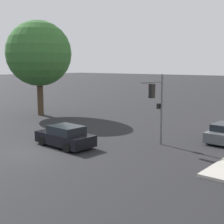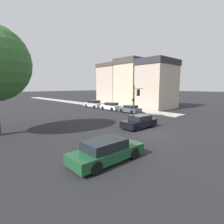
% 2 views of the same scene
% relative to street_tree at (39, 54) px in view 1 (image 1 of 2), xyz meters
% --- Properties ---
extents(ground_plane, '(300.00, 300.00, 0.00)m').
position_rel_street_tree_xyz_m(ground_plane, '(11.30, -9.03, -6.44)').
color(ground_plane, black).
extents(street_tree, '(6.75, 6.75, 9.84)m').
position_rel_street_tree_xyz_m(street_tree, '(0.00, 0.00, 0.00)').
color(street_tree, '#423323').
rests_on(street_tree, ground_plane).
extents(traffic_signal, '(0.56, 2.02, 4.67)m').
position_rel_street_tree_xyz_m(traffic_signal, '(16.23, -3.07, -3.40)').
color(traffic_signal, '#515456').
rests_on(traffic_signal, ground_plane).
extents(crossing_car_1, '(4.16, 2.07, 1.39)m').
position_rel_street_tree_xyz_m(crossing_car_1, '(11.90, -7.11, -5.78)').
color(crossing_car_1, black).
rests_on(crossing_car_1, ground_plane).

